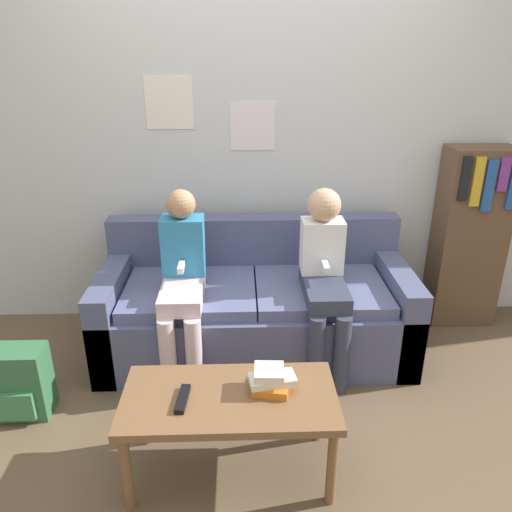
{
  "coord_description": "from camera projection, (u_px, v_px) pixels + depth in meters",
  "views": [
    {
      "loc": [
        -0.09,
        -2.21,
        1.79
      ],
      "look_at": [
        0.0,
        0.38,
        0.69
      ],
      "focal_mm": 35.0,
      "sensor_mm": 36.0,
      "label": 1
    }
  ],
  "objects": [
    {
      "name": "person_left",
      "position": [
        182.0,
        277.0,
        2.79
      ],
      "size": [
        0.24,
        0.55,
        1.06
      ],
      "color": "silver",
      "rests_on": "ground_plane"
    },
    {
      "name": "wall_back",
      "position": [
        253.0,
        128.0,
        3.15
      ],
      "size": [
        8.0,
        0.07,
        2.6
      ],
      "color": "silver",
      "rests_on": "ground_plane"
    },
    {
      "name": "coffee_table",
      "position": [
        230.0,
        405.0,
        2.13
      ],
      "size": [
        0.92,
        0.45,
        0.42
      ],
      "color": "brown",
      "rests_on": "ground_plane"
    },
    {
      "name": "book_stack",
      "position": [
        271.0,
        380.0,
        2.13
      ],
      "size": [
        0.21,
        0.19,
        0.1
      ],
      "color": "orange",
      "rests_on": "coffee_table"
    },
    {
      "name": "tv_remote",
      "position": [
        183.0,
        399.0,
        2.07
      ],
      "size": [
        0.05,
        0.17,
        0.02
      ],
      "rotation": [
        0.0,
        0.0,
        -0.08
      ],
      "color": "black",
      "rests_on": "coffee_table"
    },
    {
      "name": "ground_plane",
      "position": [
        258.0,
        398.0,
        2.74
      ],
      "size": [
        10.0,
        10.0,
        0.0
      ],
      "primitive_type": "plane",
      "color": "brown"
    },
    {
      "name": "person_right",
      "position": [
        324.0,
        272.0,
        2.81
      ],
      "size": [
        0.24,
        0.55,
        1.06
      ],
      "color": "#33384C",
      "rests_on": "ground_plane"
    },
    {
      "name": "backpack",
      "position": [
        18.0,
        383.0,
        2.56
      ],
      "size": [
        0.3,
        0.21,
        0.38
      ],
      "color": "#336B42",
      "rests_on": "ground_plane"
    },
    {
      "name": "bookshelf",
      "position": [
        469.0,
        238.0,
        3.3
      ],
      "size": [
        0.43,
        0.27,
        1.2
      ],
      "color": "brown",
      "rests_on": "ground_plane"
    },
    {
      "name": "couch",
      "position": [
        255.0,
        309.0,
        3.1
      ],
      "size": [
        1.86,
        0.79,
        0.77
      ],
      "color": "#4C5175",
      "rests_on": "ground_plane"
    }
  ]
}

